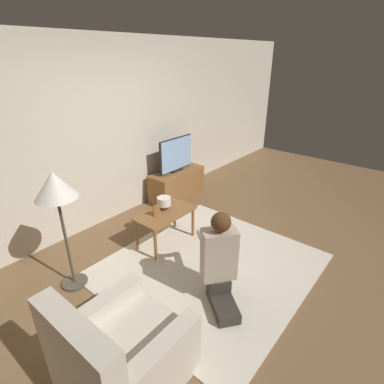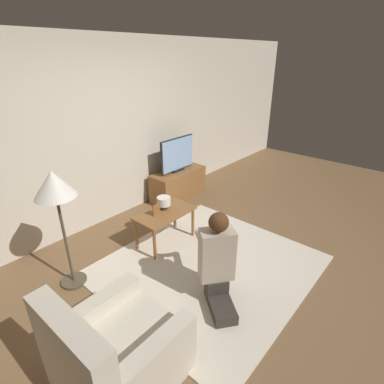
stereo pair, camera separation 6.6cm
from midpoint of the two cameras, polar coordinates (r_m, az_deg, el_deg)
The scene contains 11 objects.
ground_plane at distance 3.74m, azimuth 2.84°, elevation -13.95°, with size 10.00×10.00×0.00m, color brown.
wall_back at distance 4.47m, azimuth -17.22°, elevation 10.29°, with size 10.00×0.06×2.60m.
rug at distance 3.73m, azimuth 2.84°, elevation -13.86°, with size 2.35×2.17×0.02m.
tv_stand at distance 5.28m, azimuth -3.26°, elevation 1.48°, with size 1.02×0.42×0.50m.
tv at distance 5.09m, azimuth -3.44°, elevation 7.14°, with size 0.74×0.08×0.58m.
coffee_table at distance 3.93m, azimuth -5.58°, elevation -4.64°, with size 0.79×0.43×0.47m.
floor_lamp at distance 3.18m, azimuth -25.06°, elevation 0.07°, with size 0.41×0.41×1.34m.
armchair at distance 2.62m, azimuth -14.02°, elevation -27.97°, with size 0.86×0.80×0.89m.
person_kneeling at distance 3.04m, azimuth 4.60°, elevation -12.51°, with size 0.70×0.80×1.00m.
picture_frame at distance 3.81m, azimuth -7.25°, elevation -3.44°, with size 0.11×0.01×0.15m.
table_lamp at distance 3.93m, azimuth -5.84°, elevation -1.93°, with size 0.18×0.18×0.17m.
Camera 1 is at (-2.37, -1.70, 2.34)m, focal length 28.00 mm.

